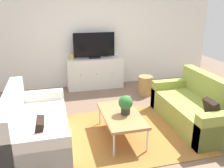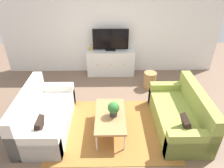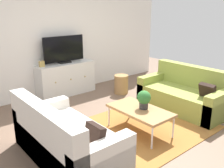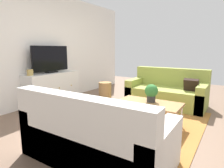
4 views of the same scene
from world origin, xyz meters
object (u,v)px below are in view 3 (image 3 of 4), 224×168
Objects in this scene: flat_screen_tv at (64,50)px; coffee_table at (140,111)px; potted_plant at (144,99)px; mantel_clock at (42,64)px; couch_right_side at (185,95)px; wicker_basket at (121,84)px; couch_left_side at (63,141)px; tv_console at (66,79)px.

coffee_table is at bearing -90.78° from flat_screen_tv.
potted_plant is 2.39× the size of mantel_clock.
couch_right_side is 3.88× the size of wicker_basket.
couch_left_side is 1.72× the size of flat_screen_tv.
tv_console reaches higher than potted_plant.
flat_screen_tv is at bearing 89.22° from coffee_table.
flat_screen_tv reaches higher than wicker_basket.
couch_left_side is 2.94m from wicker_basket.
couch_right_side is 1.72× the size of flat_screen_tv.
couch_right_side is 2.91m from flat_screen_tv.
flat_screen_tv is at bearing 1.96° from mantel_clock.
couch_right_side reaches higher than wicker_basket.
tv_console is 1.35m from wicker_basket.
mantel_clock is (-0.62, 2.51, 0.24)m from potted_plant.
wicker_basket reaches higher than coffee_table.
couch_left_side reaches higher than tv_console.
tv_console is at bearing -0.00° from mantel_clock.
couch_right_side is 1.26× the size of tv_console.
potted_plant is 2.52m from tv_console.
flat_screen_tv reaches higher than coffee_table.
potted_plant is at bearing -121.22° from wicker_basket.
flat_screen_tv is (0.00, 0.02, 0.70)m from tv_console.
potted_plant is 2.58m from flat_screen_tv.
couch_right_side reaches higher than tv_console.
couch_right_side is 3.18m from mantel_clock.
couch_right_side reaches higher than coffee_table.
couch_left_side is 13.62× the size of mantel_clock.
mantel_clock is (-0.55, 2.49, 0.44)m from coffee_table.
couch_right_side is at bearing 5.55° from potted_plant.
couch_left_side is 1.40m from coffee_table.
couch_left_side is 2.77m from tv_console.
tv_console is at bearing 58.99° from couch_left_side.
wicker_basket is (1.65, -0.81, -0.61)m from mantel_clock.
mantel_clock is at bearing 180.00° from tv_console.
tv_console is at bearing -90.00° from flat_screen_tv.
potted_plant is 0.22× the size of tv_console.
flat_screen_tv is (-0.03, 2.53, 0.49)m from potted_plant.
couch_left_side is 1.62× the size of coffee_table.
coffee_table is 0.77× the size of tv_console.
tv_console is (0.03, 2.49, -0.01)m from coffee_table.
mantel_clock reaches higher than potted_plant.
couch_left_side is 5.69× the size of potted_plant.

